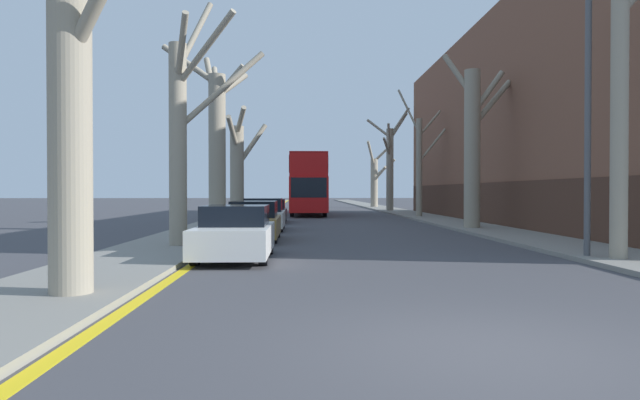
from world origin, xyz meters
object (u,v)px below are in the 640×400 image
at_px(street_tree_right_0, 621,100).
at_px(street_tree_right_3, 390,163).
at_px(street_tree_right_2, 420,162).
at_px(parked_car_1, 254,222).
at_px(street_tree_left_0, 68,57).
at_px(street_tree_left_3, 238,169).
at_px(lamp_post, 584,76).
at_px(street_tree_right_4, 375,179).
at_px(parked_car_0, 235,233).
at_px(parked_car_2, 264,215).
at_px(street_tree_left_1, 183,130).
at_px(street_tree_left_2, 216,139).
at_px(parked_car_3, 271,211).
at_px(double_decker_bus, 308,182).
at_px(street_tree_right_1, 473,143).

relative_size(street_tree_right_0, street_tree_right_3, 0.95).
bearing_deg(street_tree_right_2, parked_car_1, -119.30).
bearing_deg(street_tree_left_0, street_tree_left_3, 89.74).
bearing_deg(lamp_post, street_tree_left_0, -154.89).
distance_m(street_tree_right_2, street_tree_right_4, 23.64).
relative_size(street_tree_left_0, parked_car_0, 2.26).
distance_m(street_tree_right_4, parked_car_1, 41.81).
height_order(parked_car_1, parked_car_2, parked_car_2).
bearing_deg(street_tree_right_2, street_tree_left_0, -112.12).
relative_size(street_tree_left_1, parked_car_1, 1.85).
height_order(street_tree_left_2, lamp_post, lamp_post).
height_order(street_tree_left_2, street_tree_right_0, street_tree_right_0).
bearing_deg(street_tree_left_3, parked_car_3, -2.17).
distance_m(street_tree_right_2, lamp_post, 23.26).
bearing_deg(street_tree_right_2, street_tree_left_3, -155.31).
xyz_separation_m(double_decker_bus, lamp_post, (6.65, -28.83, 2.16)).
distance_m(parked_car_2, parked_car_3, 6.37).
height_order(street_tree_left_0, street_tree_left_1, street_tree_left_0).
xyz_separation_m(street_tree_right_0, street_tree_right_4, (0.22, 47.45, -0.89)).
height_order(street_tree_right_0, double_decker_bus, street_tree_right_0).
bearing_deg(double_decker_bus, street_tree_right_0, -76.16).
distance_m(street_tree_right_0, street_tree_right_3, 35.38).
height_order(street_tree_left_2, street_tree_right_1, street_tree_left_2).
bearing_deg(street_tree_right_4, lamp_post, -91.00).
relative_size(street_tree_right_0, parked_car_2, 2.12).
height_order(street_tree_right_1, street_tree_right_4, street_tree_right_1).
relative_size(street_tree_right_0, lamp_post, 1.02).
bearing_deg(street_tree_left_1, street_tree_left_0, -90.52).
xyz_separation_m(street_tree_left_0, parked_car_3, (1.97, 22.99, -3.23)).
xyz_separation_m(street_tree_left_2, parked_car_0, (2.03, -10.52, -3.41)).
distance_m(street_tree_right_0, street_tree_right_4, 47.46).
distance_m(street_tree_left_1, street_tree_left_2, 7.85).
bearing_deg(parked_car_1, street_tree_right_2, 60.70).
distance_m(street_tree_left_0, street_tree_right_3, 41.44).
bearing_deg(street_tree_left_3, parked_car_0, -83.89).
distance_m(street_tree_right_3, parked_car_1, 30.25).
distance_m(parked_car_0, parked_car_3, 17.39).
distance_m(street_tree_right_1, street_tree_right_4, 35.47).
bearing_deg(street_tree_right_4, street_tree_right_3, -91.34).
bearing_deg(street_tree_left_1, street_tree_right_0, -18.56).
height_order(street_tree_left_0, parked_car_0, street_tree_left_0).
xyz_separation_m(street_tree_left_0, street_tree_right_2, (11.50, 28.30, -0.15)).
bearing_deg(street_tree_left_3, parked_car_1, -80.96).
bearing_deg(street_tree_right_0, double_decker_bus, 103.84).
bearing_deg(street_tree_right_1, street_tree_left_3, 149.86).
bearing_deg(lamp_post, street_tree_left_1, 163.35).
bearing_deg(street_tree_right_4, street_tree_left_1, -104.83).
relative_size(parked_car_1, parked_car_3, 0.95).
distance_m(street_tree_left_2, street_tree_right_1, 11.52).
relative_size(street_tree_left_2, lamp_post, 0.99).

